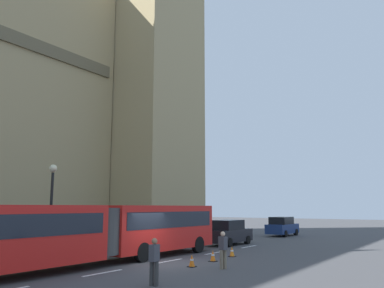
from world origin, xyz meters
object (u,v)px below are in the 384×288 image
(sedan_lead, at_px, (229,233))
(pedestrian_by_kerb, at_px, (223,249))
(sedan_trailing, at_px, (282,226))
(pedestrian_near_cones, at_px, (154,260))
(traffic_cone_middle, at_px, (213,256))
(traffic_cone_west, at_px, (192,261))
(street_lamp, at_px, (51,203))
(traffic_cone_east, at_px, (232,252))
(articulated_bus, at_px, (97,229))

(sedan_lead, bearing_deg, pedestrian_by_kerb, -151.50)
(sedan_trailing, relative_size, pedestrian_near_cones, 2.60)
(sedan_trailing, xyz_separation_m, traffic_cone_middle, (-19.43, -4.07, -0.63))
(traffic_cone_west, distance_m, pedestrian_near_cones, 4.77)
(traffic_cone_west, bearing_deg, sedan_lead, 20.79)
(traffic_cone_west, relative_size, traffic_cone_middle, 1.00)
(street_lamp, bearing_deg, traffic_cone_east, -52.73)
(pedestrian_near_cones, bearing_deg, traffic_cone_west, 18.20)
(sedan_trailing, distance_m, traffic_cone_middle, 19.86)
(traffic_cone_west, distance_m, traffic_cone_east, 4.54)
(sedan_trailing, xyz_separation_m, traffic_cone_east, (-17.08, -3.90, -0.63))
(traffic_cone_west, bearing_deg, pedestrian_by_kerb, -79.33)
(sedan_lead, height_order, traffic_cone_east, sedan_lead)
(pedestrian_by_kerb, bearing_deg, traffic_cone_east, 24.30)
(sedan_lead, xyz_separation_m, traffic_cone_middle, (-8.33, -3.81, -0.63))
(articulated_bus, height_order, pedestrian_by_kerb, articulated_bus)
(traffic_cone_west, height_order, traffic_cone_east, same)
(pedestrian_near_cones, bearing_deg, traffic_cone_east, 11.48)
(traffic_cone_west, bearing_deg, street_lamp, 101.67)
(traffic_cone_east, bearing_deg, articulated_bus, 150.77)
(street_lamp, bearing_deg, pedestrian_near_cones, -104.95)
(pedestrian_near_cones, relative_size, pedestrian_by_kerb, 1.00)
(pedestrian_near_cones, bearing_deg, sedan_lead, 20.02)
(traffic_cone_middle, distance_m, pedestrian_by_kerb, 2.64)
(traffic_cone_east, height_order, pedestrian_by_kerb, pedestrian_by_kerb)
(articulated_bus, height_order, traffic_cone_middle, articulated_bus)
(sedan_trailing, bearing_deg, traffic_cone_west, -168.87)
(pedestrian_near_cones, bearing_deg, traffic_cone_middle, 13.96)
(traffic_cone_west, bearing_deg, pedestrian_near_cones, -161.80)
(sedan_lead, xyz_separation_m, traffic_cone_east, (-5.98, -3.63, -0.63))
(articulated_bus, height_order, traffic_cone_west, articulated_bus)
(traffic_cone_west, bearing_deg, sedan_trailing, 11.13)
(sedan_trailing, xyz_separation_m, street_lamp, (-23.40, 4.41, 2.14))
(articulated_bus, xyz_separation_m, traffic_cone_west, (2.25, -4.15, -1.46))
(pedestrian_near_cones, bearing_deg, street_lamp, 75.05)
(sedan_lead, xyz_separation_m, sedan_trailing, (11.10, 0.26, 0.00))
(sedan_trailing, height_order, traffic_cone_middle, sedan_trailing)
(articulated_bus, xyz_separation_m, sedan_lead, (12.76, -0.16, -0.83))
(sedan_lead, distance_m, pedestrian_by_kerb, 11.62)
(articulated_bus, relative_size, traffic_cone_middle, 30.06)
(articulated_bus, relative_size, pedestrian_near_cones, 10.32)
(pedestrian_near_cones, bearing_deg, articulated_bus, 68.30)
(articulated_bus, distance_m, pedestrian_near_cones, 6.12)
(street_lamp, relative_size, pedestrian_near_cones, 3.12)
(sedan_lead, relative_size, traffic_cone_east, 7.59)
(pedestrian_by_kerb, bearing_deg, sedan_lead, 28.50)
(traffic_cone_west, xyz_separation_m, pedestrian_by_kerb, (0.29, -1.56, 0.63))
(street_lamp, height_order, pedestrian_by_kerb, street_lamp)
(sedan_trailing, bearing_deg, pedestrian_near_cones, -167.62)
(sedan_trailing, relative_size, traffic_cone_east, 7.59)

